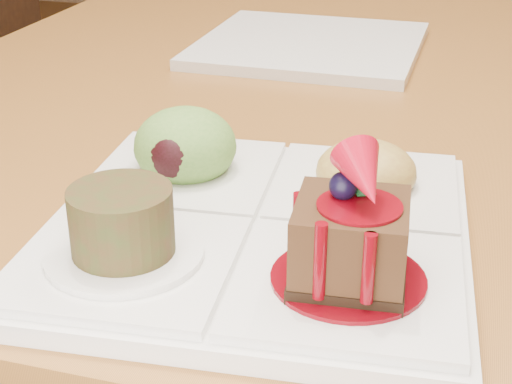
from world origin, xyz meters
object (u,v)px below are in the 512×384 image
(dining_table, at_px, (437,48))
(sampler_plate, at_px, (254,210))
(chair_left, at_px, (30,63))
(second_plate, at_px, (310,45))

(dining_table, bearing_deg, sampler_plate, -94.70)
(sampler_plate, bearing_deg, dining_table, 80.33)
(dining_table, bearing_deg, chair_left, 179.19)
(chair_left, height_order, sampler_plate, chair_left)
(dining_table, bearing_deg, second_plate, -112.83)
(dining_table, distance_m, chair_left, 0.70)
(dining_table, xyz_separation_m, chair_left, (-0.70, 0.01, -0.08))
(sampler_plate, height_order, second_plate, sampler_plate)
(sampler_plate, bearing_deg, chair_left, 125.03)
(second_plate, bearing_deg, dining_table, 67.17)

